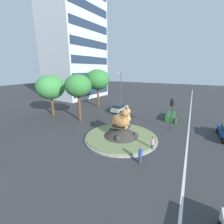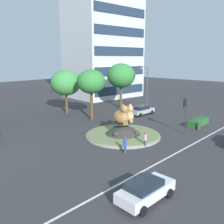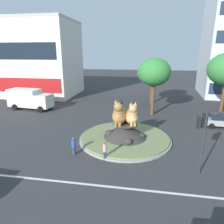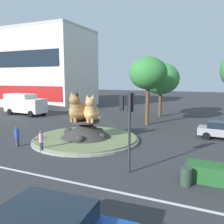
{
  "view_description": "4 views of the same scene",
  "coord_description": "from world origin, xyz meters",
  "px_view_note": "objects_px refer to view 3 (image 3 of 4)",
  "views": [
    {
      "loc": [
        -15.74,
        -7.09,
        8.33
      ],
      "look_at": [
        1.94,
        2.28,
        2.59
      ],
      "focal_mm": 24.03,
      "sensor_mm": 36.0,
      "label": 1
    },
    {
      "loc": [
        -21.48,
        -18.7,
        9.2
      ],
      "look_at": [
        -0.06,
        1.75,
        2.72
      ],
      "focal_mm": 39.42,
      "sensor_mm": 36.0,
      "label": 2
    },
    {
      "loc": [
        1.7,
        -18.39,
        8.39
      ],
      "look_at": [
        -1.26,
        -0.36,
        2.89
      ],
      "focal_mm": 32.3,
      "sensor_mm": 36.0,
      "label": 3
    },
    {
      "loc": [
        10.15,
        -17.15,
        5.29
      ],
      "look_at": [
        2.16,
        0.61,
        2.5
      ],
      "focal_mm": 38.15,
      "sensor_mm": 36.0,
      "label": 4
    }
  ],
  "objects_px": {
    "traffic_light_mast": "(203,131)",
    "pedestrian_blue_shirt": "(74,146)",
    "cat_statue_tabby": "(120,115)",
    "shophouse_block": "(22,58)",
    "third_tree_left": "(153,72)",
    "pedestrian_pink_shirt": "(105,150)",
    "sedan_on_far_lane": "(224,120)",
    "second_tree_near_tower": "(154,72)",
    "cat_statue_calico": "(132,116)",
    "delivery_box_truck": "(29,99)"
  },
  "relations": [
    {
      "from": "shophouse_block",
      "to": "cat_statue_tabby",
      "type": "bearing_deg",
      "value": -41.78
    },
    {
      "from": "cat_statue_tabby",
      "to": "pedestrian_blue_shirt",
      "type": "xyz_separation_m",
      "value": [
        -3.41,
        -3.5,
        -1.8
      ]
    },
    {
      "from": "traffic_light_mast",
      "to": "pedestrian_blue_shirt",
      "type": "xyz_separation_m",
      "value": [
        -9.64,
        1.24,
        -2.49
      ]
    },
    {
      "from": "shophouse_block",
      "to": "second_tree_near_tower",
      "type": "relative_size",
      "value": 2.81
    },
    {
      "from": "cat_statue_calico",
      "to": "third_tree_left",
      "type": "bearing_deg",
      "value": 151.55
    },
    {
      "from": "shophouse_block",
      "to": "pedestrian_blue_shirt",
      "type": "xyz_separation_m",
      "value": [
        18.66,
        -23.36,
        -6.25
      ]
    },
    {
      "from": "cat_statue_calico",
      "to": "delivery_box_truck",
      "type": "relative_size",
      "value": 0.37
    },
    {
      "from": "shophouse_block",
      "to": "delivery_box_truck",
      "type": "bearing_deg",
      "value": -56.01
    },
    {
      "from": "cat_statue_tabby",
      "to": "delivery_box_truck",
      "type": "distance_m",
      "value": 17.3
    },
    {
      "from": "cat_statue_tabby",
      "to": "cat_statue_calico",
      "type": "xyz_separation_m",
      "value": [
        1.14,
        0.18,
        -0.09
      ]
    },
    {
      "from": "cat_statue_calico",
      "to": "traffic_light_mast",
      "type": "height_order",
      "value": "traffic_light_mast"
    },
    {
      "from": "pedestrian_pink_shirt",
      "to": "sedan_on_far_lane",
      "type": "bearing_deg",
      "value": -6.85
    },
    {
      "from": "sedan_on_far_lane",
      "to": "pedestrian_pink_shirt",
      "type": "bearing_deg",
      "value": -139.21
    },
    {
      "from": "delivery_box_truck",
      "to": "pedestrian_blue_shirt",
      "type": "bearing_deg",
      "value": -41.73
    },
    {
      "from": "second_tree_near_tower",
      "to": "third_tree_left",
      "type": "bearing_deg",
      "value": 90.09
    },
    {
      "from": "shophouse_block",
      "to": "third_tree_left",
      "type": "relative_size",
      "value": 2.92
    },
    {
      "from": "traffic_light_mast",
      "to": "second_tree_near_tower",
      "type": "xyz_separation_m",
      "value": [
        -2.82,
        13.83,
        2.46
      ]
    },
    {
      "from": "shophouse_block",
      "to": "third_tree_left",
      "type": "distance_m",
      "value": 25.91
    },
    {
      "from": "shophouse_block",
      "to": "third_tree_left",
      "type": "xyz_separation_m",
      "value": [
        25.46,
        -4.39,
        -1.89
      ]
    },
    {
      "from": "cat_statue_calico",
      "to": "second_tree_near_tower",
      "type": "relative_size",
      "value": 0.33
    },
    {
      "from": "cat_statue_tabby",
      "to": "pedestrian_blue_shirt",
      "type": "bearing_deg",
      "value": -39.59
    },
    {
      "from": "sedan_on_far_lane",
      "to": "cat_statue_tabby",
      "type": "bearing_deg",
      "value": -151.46
    },
    {
      "from": "traffic_light_mast",
      "to": "shophouse_block",
      "type": "xyz_separation_m",
      "value": [
        -28.3,
        24.61,
        3.76
      ]
    },
    {
      "from": "cat_statue_tabby",
      "to": "third_tree_left",
      "type": "xyz_separation_m",
      "value": [
        3.39,
        15.47,
        2.57
      ]
    },
    {
      "from": "pedestrian_pink_shirt",
      "to": "delivery_box_truck",
      "type": "bearing_deg",
      "value": 92.64
    },
    {
      "from": "sedan_on_far_lane",
      "to": "third_tree_left",
      "type": "bearing_deg",
      "value": 131.5
    },
    {
      "from": "shophouse_block",
      "to": "pedestrian_blue_shirt",
      "type": "height_order",
      "value": "shophouse_block"
    },
    {
      "from": "second_tree_near_tower",
      "to": "pedestrian_blue_shirt",
      "type": "height_order",
      "value": "second_tree_near_tower"
    },
    {
      "from": "cat_statue_tabby",
      "to": "sedan_on_far_lane",
      "type": "height_order",
      "value": "cat_statue_tabby"
    },
    {
      "from": "pedestrian_blue_shirt",
      "to": "sedan_on_far_lane",
      "type": "xyz_separation_m",
      "value": [
        14.81,
        9.02,
        -0.03
      ]
    },
    {
      "from": "cat_statue_tabby",
      "to": "second_tree_near_tower",
      "type": "relative_size",
      "value": 0.34
    },
    {
      "from": "shophouse_block",
      "to": "pedestrian_pink_shirt",
      "type": "height_order",
      "value": "shophouse_block"
    },
    {
      "from": "second_tree_near_tower",
      "to": "pedestrian_pink_shirt",
      "type": "relative_size",
      "value": 4.72
    },
    {
      "from": "traffic_light_mast",
      "to": "cat_statue_calico",
      "type": "bearing_deg",
      "value": 38.34
    },
    {
      "from": "third_tree_left",
      "to": "pedestrian_pink_shirt",
      "type": "bearing_deg",
      "value": -101.8
    },
    {
      "from": "shophouse_block",
      "to": "second_tree_near_tower",
      "type": "height_order",
      "value": "shophouse_block"
    },
    {
      "from": "shophouse_block",
      "to": "pedestrian_pink_shirt",
      "type": "xyz_separation_m",
      "value": [
        21.41,
        -23.8,
        -6.21
      ]
    },
    {
      "from": "pedestrian_pink_shirt",
      "to": "shophouse_block",
      "type": "bearing_deg",
      "value": 87.02
    },
    {
      "from": "third_tree_left",
      "to": "pedestrian_pink_shirt",
      "type": "distance_m",
      "value": 20.29
    },
    {
      "from": "cat_statue_calico",
      "to": "pedestrian_pink_shirt",
      "type": "height_order",
      "value": "cat_statue_calico"
    },
    {
      "from": "pedestrian_pink_shirt",
      "to": "third_tree_left",
      "type": "bearing_deg",
      "value": 33.25
    },
    {
      "from": "cat_statue_tabby",
      "to": "pedestrian_blue_shirt",
      "type": "distance_m",
      "value": 5.21
    },
    {
      "from": "pedestrian_blue_shirt",
      "to": "pedestrian_pink_shirt",
      "type": "bearing_deg",
      "value": 123.4
    },
    {
      "from": "pedestrian_pink_shirt",
      "to": "pedestrian_blue_shirt",
      "type": "relative_size",
      "value": 1.02
    },
    {
      "from": "traffic_light_mast",
      "to": "pedestrian_pink_shirt",
      "type": "relative_size",
      "value": 2.8
    },
    {
      "from": "cat_statue_tabby",
      "to": "pedestrian_pink_shirt",
      "type": "relative_size",
      "value": 1.62
    },
    {
      "from": "pedestrian_blue_shirt",
      "to": "delivery_box_truck",
      "type": "bearing_deg",
      "value": -95.16
    },
    {
      "from": "cat_statue_tabby",
      "to": "shophouse_block",
      "type": "height_order",
      "value": "shophouse_block"
    },
    {
      "from": "pedestrian_pink_shirt",
      "to": "delivery_box_truck",
      "type": "height_order",
      "value": "delivery_box_truck"
    },
    {
      "from": "cat_statue_tabby",
      "to": "pedestrian_pink_shirt",
      "type": "bearing_deg",
      "value": -4.81
    }
  ]
}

